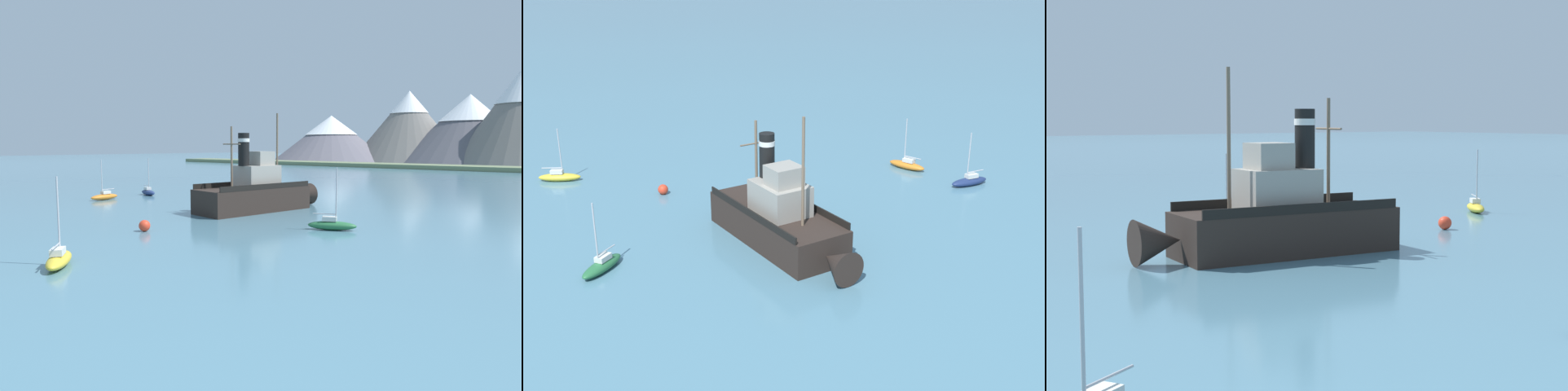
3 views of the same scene
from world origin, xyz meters
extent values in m
plane|color=teal|center=(0.00, 0.00, 0.00)|extent=(600.00, 600.00, 0.00)
cube|color=#2D231E|center=(0.88, 1.57, 1.20)|extent=(5.95, 12.48, 2.40)
cone|color=#2D231E|center=(1.83, 8.70, 1.20)|extent=(2.65, 2.69, 2.35)
cube|color=#9E998E|center=(0.95, 2.06, 3.50)|extent=(3.50, 4.36, 2.20)
cube|color=#9E998E|center=(1.01, 2.56, 5.30)|extent=(2.44, 2.27, 1.40)
cylinder|color=black|center=(0.72, 0.38, 6.20)|extent=(1.10, 1.10, 3.20)
cylinder|color=silver|center=(0.72, 0.38, 7.10)|extent=(1.16, 1.16, 0.35)
cylinder|color=#75604C|center=(1.32, 4.84, 6.15)|extent=(0.20, 0.20, 7.50)
cylinder|color=#75604C|center=(0.52, -1.11, 5.40)|extent=(0.20, 0.20, 6.00)
cylinder|color=#75604C|center=(0.52, -1.11, 6.72)|extent=(2.59, 0.46, 0.12)
cube|color=black|center=(-1.26, 1.85, 2.65)|extent=(1.62, 11.32, 0.50)
cube|color=black|center=(3.02, 1.28, 2.65)|extent=(1.62, 11.32, 0.50)
cylinder|color=#B7B7BC|center=(-16.90, 20.01, 2.80)|extent=(0.10, 0.10, 4.20)
cylinder|color=#B7B7BC|center=(-16.47, 19.22, 1.25)|extent=(0.93, 1.62, 0.08)
ellipsoid|color=#286B3D|center=(12.64, -2.28, 0.35)|extent=(3.89, 2.69, 0.70)
cube|color=silver|center=(12.46, -2.37, 0.88)|extent=(1.27, 1.07, 0.36)
cylinder|color=#B7B7BC|center=(12.91, -2.14, 2.80)|extent=(0.10, 0.10, 4.20)
cylinder|color=#B7B7BC|center=(12.11, -2.55, 1.25)|extent=(1.64, 0.88, 0.08)
ellipsoid|color=gold|center=(7.41, -21.47, 0.35)|extent=(3.69, 3.17, 0.70)
cube|color=silver|center=(7.57, -21.60, 0.88)|extent=(1.26, 1.17, 0.36)
cylinder|color=#B7B7BC|center=(7.17, -21.29, 2.80)|extent=(0.10, 0.10, 4.20)
cylinder|color=#B7B7BC|center=(7.89, -21.84, 1.25)|extent=(1.48, 1.15, 0.08)
sphere|color=red|center=(2.07, -12.23, 0.44)|extent=(0.88, 0.88, 0.88)
camera|label=1|loc=(31.98, -32.90, 6.55)|focal=32.00mm
camera|label=2|loc=(28.69, 34.72, 19.79)|focal=45.00mm
camera|label=3|loc=(-33.72, 26.59, 7.27)|focal=55.00mm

